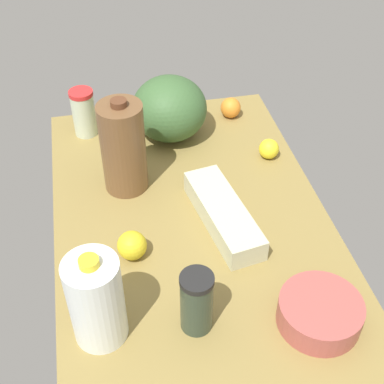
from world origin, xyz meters
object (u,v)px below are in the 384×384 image
at_px(orange_loose, 231,108).
at_px(lemon_beside_bowl, 132,245).
at_px(egg_carton, 223,214).
at_px(lemon_far_back, 269,149).
at_px(shaker_bottle, 197,302).
at_px(tumbler_cup, 84,113).
at_px(watermelon, 170,109).
at_px(chocolate_milk_jug, 123,148).
at_px(mixing_bowl, 320,313).
at_px(milk_jug, 96,300).

height_order(orange_loose, lemon_beside_bowl, lemon_beside_bowl).
height_order(egg_carton, lemon_far_back, egg_carton).
relative_size(shaker_bottle, tumbler_cup, 1.03).
relative_size(watermelon, tumbler_cup, 1.51).
xyz_separation_m(tumbler_cup, chocolate_milk_jug, (-0.30, -0.10, 0.06)).
bearing_deg(mixing_bowl, chocolate_milk_jug, 33.24).
bearing_deg(watermelon, orange_loose, -73.26).
bearing_deg(tumbler_cup, watermelon, -104.33).
xyz_separation_m(mixing_bowl, lemon_far_back, (0.62, -0.08, -0.00)).
relative_size(egg_carton, lemon_beside_bowl, 4.40).
bearing_deg(egg_carton, tumbler_cup, 24.38).
bearing_deg(lemon_beside_bowl, mixing_bowl, -126.35).
bearing_deg(lemon_beside_bowl, shaker_bottle, -153.94).
xyz_separation_m(milk_jug, chocolate_milk_jug, (0.50, -0.12, 0.02)).
bearing_deg(milk_jug, lemon_far_back, -46.36).
xyz_separation_m(tumbler_cup, mixing_bowl, (-0.87, -0.48, -0.05)).
distance_m(orange_loose, lemon_beside_bowl, 0.71).
relative_size(watermelon, milk_jug, 0.98).
bearing_deg(orange_loose, egg_carton, 162.88).
xyz_separation_m(watermelon, chocolate_milk_jug, (-0.23, 0.17, 0.04)).
bearing_deg(egg_carton, orange_loose, -26.58).
xyz_separation_m(shaker_bottle, mixing_bowl, (-0.05, -0.28, -0.05)).
relative_size(mixing_bowl, chocolate_milk_jug, 0.66).
relative_size(milk_jug, orange_loose, 3.52).
relative_size(watermelon, egg_carton, 0.72).
bearing_deg(milk_jug, watermelon, -21.56).
distance_m(shaker_bottle, tumbler_cup, 0.85).
xyz_separation_m(shaker_bottle, lemon_beside_bowl, (0.24, 0.12, -0.04)).
bearing_deg(watermelon, shaker_bottle, 174.47).
bearing_deg(orange_loose, shaker_bottle, 159.97).
bearing_deg(tumbler_cup, shaker_bottle, -166.22).
distance_m(milk_jug, lemon_beside_bowl, 0.25).
bearing_deg(tumbler_cup, mixing_bowl, -151.25).
bearing_deg(orange_loose, watermelon, 106.74).
relative_size(milk_jug, mixing_bowl, 1.28).
distance_m(shaker_bottle, orange_loose, 0.87).
bearing_deg(chocolate_milk_jug, tumbler_cup, 18.92).
relative_size(watermelon, mixing_bowl, 1.25).
distance_m(watermelon, orange_loose, 0.25).
bearing_deg(shaker_bottle, egg_carton, -24.59).
bearing_deg(chocolate_milk_jug, lemon_beside_bowl, 176.42).
bearing_deg(tumbler_cup, milk_jug, 179.04).
relative_size(milk_jug, egg_carton, 0.73).
distance_m(watermelon, mixing_bowl, 0.83).
xyz_separation_m(shaker_bottle, chocolate_milk_jug, (0.52, 0.10, 0.06)).
relative_size(orange_loose, lemon_beside_bowl, 0.92).
height_order(chocolate_milk_jug, orange_loose, chocolate_milk_jug).
xyz_separation_m(watermelon, mixing_bowl, (-0.80, -0.20, -0.07)).
bearing_deg(egg_carton, chocolate_milk_jug, 38.91).
xyz_separation_m(milk_jug, shaker_bottle, (-0.02, -0.22, -0.03)).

